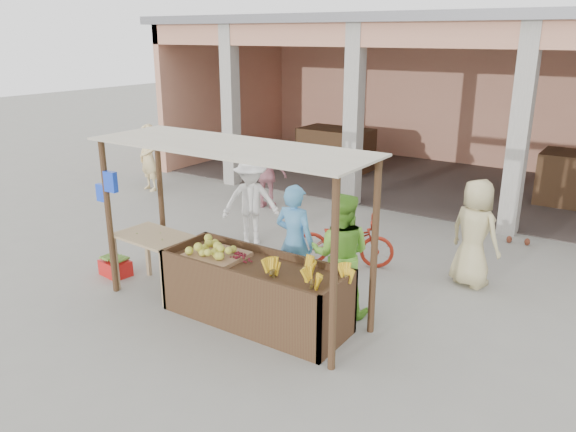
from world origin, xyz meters
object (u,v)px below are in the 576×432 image
Objects in this scene: red_crate at (116,268)px; motorcycle at (344,240)px; vendor_blue at (295,238)px; vendor_green at (341,251)px; fruit_stall at (255,294)px; side_table at (153,244)px.

motorcycle is (2.91, 2.44, 0.33)m from red_crate.
vendor_blue is 1.01× the size of vendor_green.
red_crate is 3.12m from vendor_blue.
vendor_green is at bearing 45.62° from fruit_stall.
vendor_green is (3.66, 0.91, 0.80)m from red_crate.
fruit_stall is 5.36× the size of red_crate.
red_crate is 0.28× the size of motorcycle.
fruit_stall is 1.40× the size of vendor_blue.
fruit_stall is 1.89m from side_table.
fruit_stall is at bearing 87.15° from vendor_blue.
vendor_green is 1.77m from motorcycle.
vendor_blue is at bearing 26.60° from red_crate.
fruit_stall is at bearing 6.15° from side_table.
red_crate is 3.85m from vendor_green.
red_crate is at bearing -4.85° from vendor_green.
side_table is (-1.85, -0.08, 0.36)m from fruit_stall.
vendor_blue is (1.88, 1.01, 0.17)m from side_table.
fruit_stall is 2.24× the size of side_table.
motorcycle is at bearing -92.85° from vendor_blue.
motorcycle is (0.05, 1.46, -0.47)m from vendor_blue.
motorcycle is (1.93, 2.47, -0.31)m from side_table.
red_crate is 0.26× the size of vendor_green.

